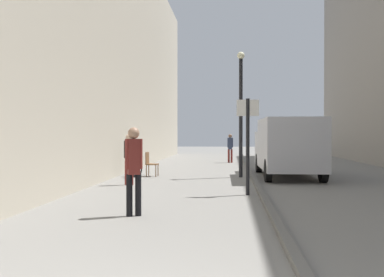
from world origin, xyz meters
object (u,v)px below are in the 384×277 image
object	(u,v)px
pedestrian_main_foreground	(230,146)
bicycle_leaning	(138,166)
cafe_chair_near_window	(150,162)
pedestrian_mid_block	(129,156)
lamp_post	(241,106)
pedestrian_far_crossing	(134,165)
delivery_van	(287,146)
street_sign_post	(248,138)

from	to	relation	value
pedestrian_main_foreground	bicycle_leaning	distance (m)	8.82
cafe_chair_near_window	pedestrian_mid_block	bearing A→B (deg)	0.09
pedestrian_main_foreground	lamp_post	bearing A→B (deg)	98.40
pedestrian_mid_block	bicycle_leaning	distance (m)	2.96
bicycle_leaning	pedestrian_main_foreground	bearing A→B (deg)	64.95
pedestrian_main_foreground	pedestrian_far_crossing	world-z (taller)	pedestrian_far_crossing
pedestrian_far_crossing	bicycle_leaning	distance (m)	8.19
pedestrian_far_crossing	delivery_van	size ratio (longest dim) A/B	0.33
street_sign_post	bicycle_leaning	size ratio (longest dim) A/B	1.47
pedestrian_mid_block	delivery_van	size ratio (longest dim) A/B	0.31
pedestrian_mid_block	pedestrian_far_crossing	size ratio (longest dim) A/B	0.92
pedestrian_far_crossing	delivery_van	bearing A→B (deg)	41.75
pedestrian_far_crossing	cafe_chair_near_window	xyz separation A→B (m)	(-1.18, 7.89, -0.48)
pedestrian_far_crossing	pedestrian_main_foreground	bearing A→B (deg)	61.70
pedestrian_main_foreground	bicycle_leaning	xyz separation A→B (m)	(-3.61, -8.03, -0.56)
lamp_post	cafe_chair_near_window	distance (m)	4.12
pedestrian_main_foreground	lamp_post	size ratio (longest dim) A/B	0.34
pedestrian_far_crossing	street_sign_post	bearing A→B (deg)	31.30
pedestrian_main_foreground	street_sign_post	bearing A→B (deg)	97.68
bicycle_leaning	delivery_van	bearing A→B (deg)	0.53
pedestrian_main_foreground	pedestrian_far_crossing	bearing A→B (deg)	88.72
pedestrian_mid_block	cafe_chair_near_window	distance (m)	2.82
lamp_post	pedestrian_main_foreground	bearing A→B (deg)	92.84
pedestrian_main_foreground	delivery_van	size ratio (longest dim) A/B	0.31
pedestrian_mid_block	street_sign_post	size ratio (longest dim) A/B	0.63
street_sign_post	pedestrian_mid_block	bearing A→B (deg)	-26.76
lamp_post	cafe_chair_near_window	bearing A→B (deg)	179.48
delivery_van	lamp_post	world-z (taller)	lamp_post
pedestrian_main_foreground	pedestrian_mid_block	distance (m)	11.38
street_sign_post	lamp_post	size ratio (longest dim) A/B	0.55
pedestrian_far_crossing	cafe_chair_near_window	size ratio (longest dim) A/B	1.89
delivery_van	pedestrian_mid_block	bearing A→B (deg)	-152.07
pedestrian_main_foreground	lamp_post	world-z (taller)	lamp_post
lamp_post	bicycle_leaning	bearing A→B (deg)	178.16
pedestrian_main_foreground	delivery_van	xyz separation A→B (m)	(2.18, -7.89, 0.26)
pedestrian_far_crossing	cafe_chair_near_window	bearing A→B (deg)	77.01
pedestrian_far_crossing	pedestrian_mid_block	bearing A→B (deg)	83.15
delivery_van	lamp_post	distance (m)	2.36
lamp_post	bicycle_leaning	distance (m)	4.65
delivery_van	bicycle_leaning	size ratio (longest dim) A/B	3.02
pedestrian_main_foreground	bicycle_leaning	world-z (taller)	pedestrian_main_foreground
bicycle_leaning	cafe_chair_near_window	xyz separation A→B (m)	(0.51, -0.10, 0.17)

